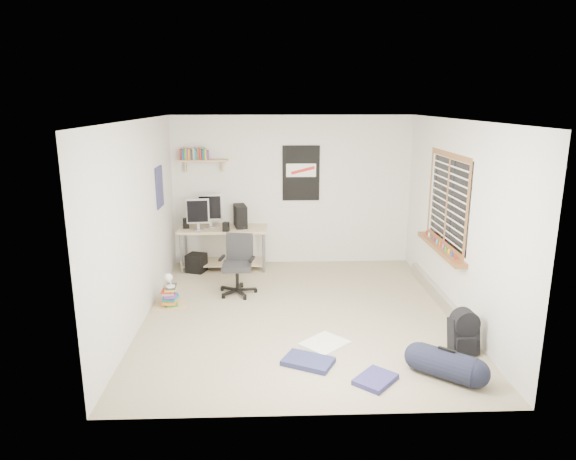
{
  "coord_description": "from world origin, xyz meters",
  "views": [
    {
      "loc": [
        -0.38,
        -6.27,
        2.72
      ],
      "look_at": [
        -0.14,
        0.14,
        1.1
      ],
      "focal_mm": 32.0,
      "sensor_mm": 36.0,
      "label": 1
    }
  ],
  "objects_px": {
    "duffel_bag": "(446,365)",
    "backpack": "(463,336)",
    "desk": "(224,247)",
    "book_stack": "(170,295)",
    "office_chair": "(237,261)"
  },
  "relations": [
    {
      "from": "book_stack",
      "to": "duffel_bag",
      "type": "bearing_deg",
      "value": -32.58
    },
    {
      "from": "office_chair",
      "to": "duffel_bag",
      "type": "height_order",
      "value": "office_chair"
    },
    {
      "from": "office_chair",
      "to": "backpack",
      "type": "distance_m",
      "value": 3.24
    },
    {
      "from": "duffel_bag",
      "to": "desk",
      "type": "bearing_deg",
      "value": 163.72
    },
    {
      "from": "office_chair",
      "to": "desk",
      "type": "bearing_deg",
      "value": 113.57
    },
    {
      "from": "office_chair",
      "to": "backpack",
      "type": "xyz_separation_m",
      "value": [
        2.61,
        -1.9,
        -0.29
      ]
    },
    {
      "from": "backpack",
      "to": "duffel_bag",
      "type": "height_order",
      "value": "duffel_bag"
    },
    {
      "from": "duffel_bag",
      "to": "book_stack",
      "type": "distance_m",
      "value": 3.72
    },
    {
      "from": "duffel_bag",
      "to": "backpack",
      "type": "bearing_deg",
      "value": 93.53
    },
    {
      "from": "duffel_bag",
      "to": "office_chair",
      "type": "bearing_deg",
      "value": 171.5
    },
    {
      "from": "backpack",
      "to": "duffel_bag",
      "type": "xyz_separation_m",
      "value": [
        -0.37,
        -0.52,
        -0.06
      ]
    },
    {
      "from": "office_chair",
      "to": "duffel_bag",
      "type": "relative_size",
      "value": 1.48
    },
    {
      "from": "desk",
      "to": "office_chair",
      "type": "xyz_separation_m",
      "value": [
        0.29,
        -1.2,
        0.12
      ]
    },
    {
      "from": "office_chair",
      "to": "book_stack",
      "type": "height_order",
      "value": "office_chair"
    },
    {
      "from": "office_chair",
      "to": "duffel_bag",
      "type": "distance_m",
      "value": 3.32
    }
  ]
}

